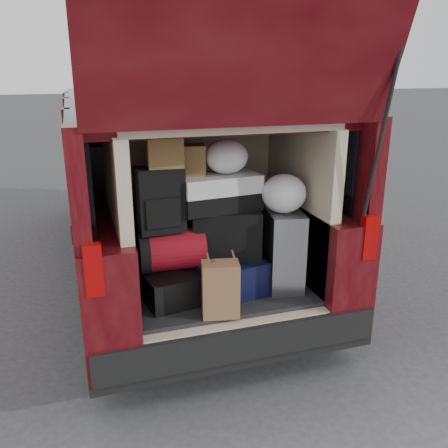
{
  "coord_description": "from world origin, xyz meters",
  "views": [
    {
      "loc": [
        -0.9,
        -2.78,
        2.06
      ],
      "look_at": [
        0.05,
        0.2,
        1.02
      ],
      "focal_mm": 38.0,
      "sensor_mm": 36.0,
      "label": 1
    }
  ],
  "objects": [
    {
      "name": "load_floor",
      "position": [
        0.0,
        0.28,
        0.28
      ],
      "size": [
        1.24,
        1.05,
        0.55
      ],
      "primitive_type": "cube",
      "color": "black",
      "rests_on": "ground"
    },
    {
      "name": "navy_hardshell",
      "position": [
        0.03,
        0.18,
        0.67
      ],
      "size": [
        0.56,
        0.64,
        0.25
      ],
      "primitive_type": "cube",
      "rotation": [
        0.0,
        0.0,
        0.2
      ],
      "color": "black",
      "rests_on": "load_floor"
    },
    {
      "name": "minivan",
      "position": [
        0.0,
        1.86,
        0.91
      ],
      "size": [
        1.9,
        5.35,
        2.77
      ],
      "color": "black",
      "rests_on": "ground"
    },
    {
      "name": "backpack",
      "position": [
        -0.4,
        0.14,
        1.25
      ],
      "size": [
        0.31,
        0.2,
        0.42
      ],
      "primitive_type": "cube",
      "rotation": [
        0.0,
        0.0,
        0.07
      ],
      "color": "black",
      "rests_on": "red_duffel"
    },
    {
      "name": "plastic_bag_right",
      "position": [
        0.43,
        0.06,
        1.25
      ],
      "size": [
        0.31,
        0.29,
        0.27
      ],
      "primitive_type": "ellipsoid",
      "rotation": [
        0.0,
        0.0,
        0.0
      ],
      "color": "white",
      "rests_on": "silver_roller"
    },
    {
      "name": "kraft_bag",
      "position": [
        -0.1,
        -0.2,
        0.73
      ],
      "size": [
        0.26,
        0.19,
        0.36
      ],
      "primitive_type": "cube",
      "rotation": [
        0.0,
        0.0,
        -0.2
      ],
      "color": "#916641",
      "rests_on": "load_floor"
    },
    {
      "name": "grocery_sack_upper",
      "position": [
        -0.17,
        0.27,
        1.47
      ],
      "size": [
        0.22,
        0.19,
        0.2
      ],
      "primitive_type": "cube",
      "rotation": [
        0.0,
        0.0,
        -0.17
      ],
      "color": "olive",
      "rests_on": "twotone_duffel"
    },
    {
      "name": "twotone_duffel",
      "position": [
        0.01,
        0.2,
        1.25
      ],
      "size": [
        0.57,
        0.34,
        0.24
      ],
      "primitive_type": "cube",
      "rotation": [
        0.0,
        0.0,
        0.1
      ],
      "color": "silver",
      "rests_on": "black_soft_case"
    },
    {
      "name": "grocery_sack_lower",
      "position": [
        -0.36,
        0.15,
        1.56
      ],
      "size": [
        0.23,
        0.19,
        0.2
      ],
      "primitive_type": "cube",
      "rotation": [
        0.0,
        0.0,
        -0.07
      ],
      "color": "olive",
      "rests_on": "backpack"
    },
    {
      "name": "silver_roller",
      "position": [
        0.45,
        0.08,
        0.83
      ],
      "size": [
        0.3,
        0.41,
        0.56
      ],
      "primitive_type": "cube",
      "rotation": [
        0.0,
        0.0,
        -0.18
      ],
      "color": "silver",
      "rests_on": "load_floor"
    },
    {
      "name": "black_soft_case",
      "position": [
        0.05,
        0.18,
        0.96
      ],
      "size": [
        0.51,
        0.36,
        0.34
      ],
      "primitive_type": "cube",
      "rotation": [
        0.0,
        0.0,
        -0.19
      ],
      "color": "black",
      "rests_on": "navy_hardshell"
    },
    {
      "name": "red_duffel",
      "position": [
        -0.34,
        0.15,
        0.9
      ],
      "size": [
        0.45,
        0.3,
        0.28
      ],
      "primitive_type": "cube",
      "rotation": [
        0.0,
        0.0,
        -0.04
      ],
      "color": "maroon",
      "rests_on": "black_hardshell"
    },
    {
      "name": "black_hardshell",
      "position": [
        -0.37,
        0.17,
        0.65
      ],
      "size": [
        0.46,
        0.57,
        0.21
      ],
      "primitive_type": "cube",
      "rotation": [
        0.0,
        0.0,
        0.18
      ],
      "color": "black",
      "rests_on": "load_floor"
    },
    {
      "name": "ground",
      "position": [
        0.0,
        0.0,
        0.0
      ],
      "size": [
        80.0,
        80.0,
        0.0
      ],
      "primitive_type": "plane",
      "color": "#313134",
      "rests_on": "ground"
    },
    {
      "name": "plastic_bag_center",
      "position": [
        0.07,
        0.22,
        1.49
      ],
      "size": [
        0.34,
        0.32,
        0.23
      ],
      "primitive_type": "ellipsoid",
      "rotation": [
        0.0,
        0.0,
        -0.18
      ],
      "color": "white",
      "rests_on": "twotone_duffel"
    }
  ]
}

